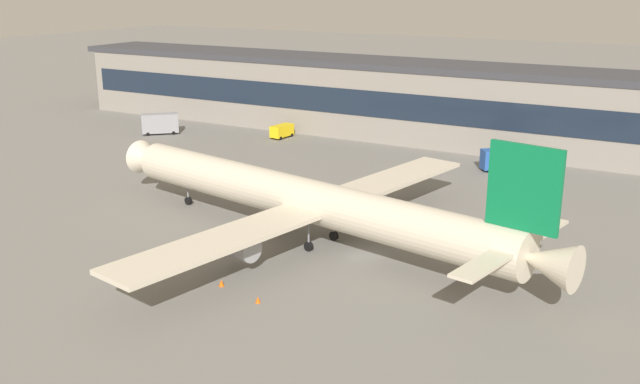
# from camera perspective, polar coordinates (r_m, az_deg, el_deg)

# --- Properties ---
(ground_plane) EXTENTS (600.00, 600.00, 0.00)m
(ground_plane) POSITION_cam_1_polar(r_m,az_deg,el_deg) (81.36, 3.40, -5.17)
(ground_plane) COLOR slate
(terminal_building) EXTENTS (197.38, 15.93, 14.88)m
(terminal_building) POSITION_cam_1_polar(r_m,az_deg,el_deg) (134.68, 15.12, 6.41)
(terminal_building) COLOR gray
(terminal_building) RESTS_ON ground_plane
(airliner) EXTENTS (64.87, 56.28, 15.89)m
(airliner) POSITION_cam_1_polar(r_m,az_deg,el_deg) (83.92, -0.86, -0.71)
(airliner) COLOR beige
(airliner) RESTS_ON ground_plane
(stair_truck) EXTENTS (6.17, 5.65, 3.55)m
(stair_truck) POSITION_cam_1_polar(r_m,az_deg,el_deg) (120.09, 14.14, 2.59)
(stair_truck) COLOR #2651A5
(stair_truck) RESTS_ON ground_plane
(catering_truck) EXTENTS (7.04, 6.81, 4.15)m
(catering_truck) POSITION_cam_1_polar(r_m,az_deg,el_deg) (147.73, -12.74, 5.41)
(catering_truck) COLOR gray
(catering_truck) RESTS_ON ground_plane
(crew_van) EXTENTS (2.63, 5.36, 2.55)m
(crew_van) POSITION_cam_1_polar(r_m,az_deg,el_deg) (141.05, -3.09, 4.93)
(crew_van) COLOR yellow
(crew_van) RESTS_ON ground_plane
(traffic_cone_0) EXTENTS (0.52, 0.52, 0.65)m
(traffic_cone_0) POSITION_cam_1_polar(r_m,az_deg,el_deg) (70.32, -4.99, -8.58)
(traffic_cone_0) COLOR #F2590C
(traffic_cone_0) RESTS_ON ground_plane
(traffic_cone_1) EXTENTS (0.58, 0.58, 0.73)m
(traffic_cone_1) POSITION_cam_1_polar(r_m,az_deg,el_deg) (74.29, -7.90, -7.21)
(traffic_cone_1) COLOR #F2590C
(traffic_cone_1) RESTS_ON ground_plane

